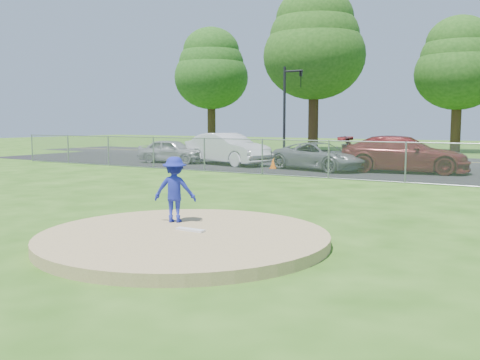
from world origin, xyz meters
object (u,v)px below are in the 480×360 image
object	(u,v)px
tree_left	(314,43)
parked_car_silver	(172,151)
parked_car_white	(227,149)
traffic_cone	(274,160)
pitcher	(175,189)
parked_car_darkred	(404,154)
tree_center	(459,63)
traffic_signal_left	(288,103)
parked_car_gray	(320,156)
tree_far_left	(211,68)

from	to	relation	value
tree_left	parked_car_silver	distance (m)	17.66
parked_car_white	traffic_cone	bearing A→B (deg)	-89.74
tree_left	traffic_cone	world-z (taller)	tree_left
pitcher	parked_car_darkred	world-z (taller)	parked_car_darkred
traffic_cone	parked_car_darkred	bearing A→B (deg)	12.59
tree_left	parked_car_white	xyz separation A→B (m)	(1.88, -15.34, -7.41)
tree_center	parked_car_darkred	size ratio (longest dim) A/B	1.77
traffic_signal_left	parked_car_silver	distance (m)	8.22
tree_left	traffic_signal_left	distance (m)	10.48
parked_car_white	parked_car_silver	bearing A→B (deg)	113.73
traffic_cone	parked_car_white	distance (m)	3.31
tree_center	parked_car_white	xyz separation A→B (m)	(-8.12, -18.34, -5.64)
parked_car_gray	parked_car_darkred	world-z (taller)	parked_car_darkred
tree_far_left	parked_car_gray	xyz separation A→B (m)	(18.25, -17.74, -6.41)
tree_center	parked_car_silver	xyz separation A→B (m)	(-11.33, -18.89, -5.81)
tree_left	pitcher	world-z (taller)	tree_left
pitcher	tree_center	bearing A→B (deg)	-113.38
traffic_cone	parked_car_gray	xyz separation A→B (m)	(2.18, 0.39, 0.25)
tree_far_left	traffic_cone	xyz separation A→B (m)	(16.07, -18.13, -6.66)
tree_far_left	parked_car_white	distance (m)	22.49
parked_car_white	tree_left	bearing A→B (deg)	21.06
pitcher	traffic_signal_left	bearing A→B (deg)	-93.17
parked_car_silver	parked_car_gray	distance (m)	8.58
tree_center	parked_car_darkred	world-z (taller)	tree_center
traffic_cone	parked_car_darkred	xyz separation A→B (m)	(5.78, 1.29, 0.42)
tree_center	parked_car_white	world-z (taller)	tree_center
tree_left	pitcher	size ratio (longest dim) A/B	9.32
pitcher	parked_car_gray	bearing A→B (deg)	-102.25
tree_left	parked_car_white	size ratio (longest dim) A/B	2.51
tree_far_left	pitcher	xyz separation A→B (m)	(21.18, -32.22, -6.19)
tree_left	traffic_cone	distance (m)	18.64
traffic_cone	parked_car_darkred	size ratio (longest dim) A/B	0.14
tree_center	tree_left	bearing A→B (deg)	-163.30
traffic_cone	parked_car_white	size ratio (longest dim) A/B	0.16
tree_left	pitcher	bearing A→B (deg)	-71.38
pitcher	tree_left	bearing A→B (deg)	-95.07
tree_far_left	tree_center	bearing A→B (deg)	2.73
parked_car_silver	parked_car_darkred	distance (m)	12.23
tree_center	parked_car_gray	world-z (taller)	tree_center
pitcher	parked_car_white	xyz separation A→B (m)	(-8.30, 14.88, -0.04)
parked_car_silver	parked_car_white	size ratio (longest dim) A/B	0.76
tree_center	traffic_cone	size ratio (longest dim) A/B	12.70
tree_far_left	parked_car_darkred	bearing A→B (deg)	-37.62
traffic_cone	traffic_signal_left	bearing A→B (deg)	111.67
traffic_signal_left	parked_car_white	xyz separation A→B (m)	(-0.35, -6.34, -2.53)
parked_car_silver	parked_car_white	world-z (taller)	parked_car_white
parked_car_gray	traffic_cone	bearing A→B (deg)	115.76
traffic_signal_left	pitcher	size ratio (longest dim) A/B	4.16
pitcher	parked_car_silver	xyz separation A→B (m)	(-11.51, 14.33, -0.22)
pitcher	parked_car_white	distance (m)	17.04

